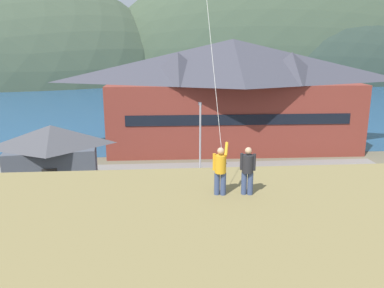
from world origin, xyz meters
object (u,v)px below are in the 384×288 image
at_px(wharf_dock, 143,123).
at_px(parked_car_mid_row_center, 247,182).
at_px(moored_boat_wharfside, 119,118).
at_px(parked_car_corner_spot, 379,209).
at_px(storage_shed_near_lot, 53,158).
at_px(person_kite_flyer, 220,169).
at_px(person_companion, 248,169).
at_px(harbor_lodge, 232,91).
at_px(parked_car_back_row_right, 5,222).
at_px(parking_light_pole, 200,135).
at_px(moored_boat_outer_mooring, 164,119).
at_px(storage_shed_waterside, 206,128).
at_px(parked_car_lone_by_shed, 307,218).
at_px(parked_car_front_row_red, 169,215).
at_px(parked_car_back_row_left, 347,177).

relative_size(wharf_dock, parked_car_mid_row_center, 3.36).
relative_size(moored_boat_wharfside, parked_car_corner_spot, 1.81).
xyz_separation_m(storage_shed_near_lot, wharf_dock, (5.93, 26.72, -2.51)).
bearing_deg(person_kite_flyer, person_companion, -2.94).
xyz_separation_m(harbor_lodge, wharf_dock, (-10.86, 13.53, -6.15)).
height_order(parked_car_back_row_right, parking_light_pole, parking_light_pole).
bearing_deg(parked_car_mid_row_center, parked_car_back_row_right, -160.23).
height_order(moored_boat_outer_mooring, parked_car_corner_spot, moored_boat_outer_mooring).
bearing_deg(parking_light_pole, storage_shed_waterside, 81.17).
distance_m(parked_car_back_row_right, parked_car_corner_spot, 24.03).
bearing_deg(parked_car_lone_by_shed, storage_shed_near_lot, 153.62).
height_order(parked_car_mid_row_center, parked_car_front_row_red, same).
bearing_deg(parked_car_back_row_right, person_companion, -38.47).
relative_size(moored_boat_outer_mooring, parked_car_lone_by_shed, 1.34).
xyz_separation_m(parked_car_front_row_red, parked_car_back_row_right, (-10.07, -0.31, 0.00)).
xyz_separation_m(parked_car_front_row_red, person_kite_flyer, (1.68, -10.37, 6.37)).
xyz_separation_m(parked_car_mid_row_center, parked_car_front_row_red, (-6.34, -5.59, 0.00)).
relative_size(parked_car_mid_row_center, parked_car_back_row_right, 1.00).
relative_size(storage_shed_waterside, parked_car_back_row_left, 1.61).
bearing_deg(parking_light_pole, wharf_dock, 104.20).
distance_m(storage_shed_near_lot, person_kite_flyer, 21.49).
relative_size(wharf_dock, parked_car_lone_by_shed, 3.39).
height_order(storage_shed_near_lot, parked_car_back_row_right, storage_shed_near_lot).
xyz_separation_m(moored_boat_wharfside, parked_car_back_row_left, (21.54, -30.00, 0.34)).
bearing_deg(person_kite_flyer, harbor_lodge, 79.09).
xyz_separation_m(parked_car_lone_by_shed, parked_car_front_row_red, (-8.68, 1.16, 0.00)).
relative_size(storage_shed_near_lot, parked_car_front_row_red, 1.87).
bearing_deg(parked_car_back_row_right, parked_car_back_row_left, 14.64).
distance_m(moored_boat_outer_mooring, parked_car_back_row_left, 32.52).
height_order(storage_shed_near_lot, person_companion, person_companion).
bearing_deg(moored_boat_outer_mooring, parked_car_back_row_right, -105.93).
bearing_deg(wharf_dock, parked_car_back_row_right, -101.26).
bearing_deg(wharf_dock, moored_boat_wharfside, 152.89).
bearing_deg(wharf_dock, parked_car_mid_row_center, -71.72).
height_order(moored_boat_outer_mooring, person_kite_flyer, person_kite_flyer).
height_order(harbor_lodge, parking_light_pole, harbor_lodge).
xyz_separation_m(storage_shed_waterside, parked_car_back_row_left, (10.05, -15.18, -1.16)).
distance_m(parked_car_back_row_left, person_kite_flyer, 22.08).
distance_m(parked_car_back_row_left, person_companion, 21.55).
xyz_separation_m(storage_shed_waterside, parked_car_mid_row_center, (1.57, -15.78, -1.16)).
bearing_deg(parked_car_corner_spot, moored_boat_outer_mooring, 111.48).
xyz_separation_m(storage_shed_waterside, moored_boat_wharfside, (-11.48, 14.82, -1.50)).
xyz_separation_m(storage_shed_near_lot, storage_shed_waterside, (13.86, 13.71, -0.64)).
bearing_deg(parked_car_back_row_left, storage_shed_waterside, 123.52).
bearing_deg(parked_car_front_row_red, person_kite_flyer, -80.81).
bearing_deg(parked_car_lone_by_shed, moored_boat_outer_mooring, 103.35).
bearing_deg(parked_car_lone_by_shed, harbor_lodge, 92.55).
xyz_separation_m(moored_boat_outer_mooring, parked_car_back_row_right, (-10.13, -35.48, 0.34)).
xyz_separation_m(storage_shed_near_lot, parked_car_back_row_left, (23.91, -1.46, -1.80)).
height_order(wharf_dock, moored_boat_wharfside, moored_boat_wharfside).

